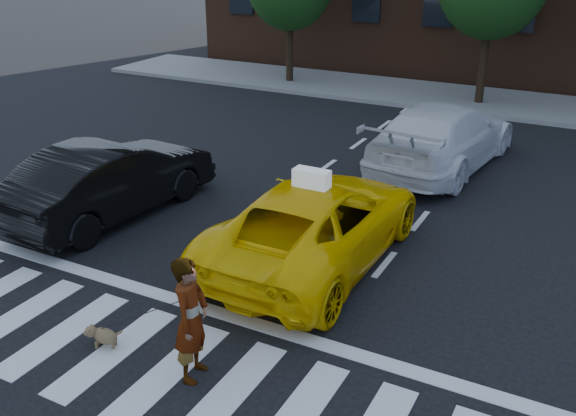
{
  "coord_description": "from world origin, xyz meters",
  "views": [
    {
      "loc": [
        4.9,
        -5.7,
        5.7
      ],
      "look_at": [
        -0.03,
        3.66,
        1.1
      ],
      "focal_mm": 40.0,
      "sensor_mm": 36.0,
      "label": 1
    }
  ],
  "objects_px": {
    "taxi": "(316,222)",
    "black_sedan": "(111,179)",
    "dog": "(102,335)",
    "white_suv": "(443,136)",
    "woman": "(191,319)"
  },
  "relations": [
    {
      "from": "taxi",
      "to": "black_sedan",
      "type": "distance_m",
      "value": 4.76
    },
    {
      "from": "taxi",
      "to": "dog",
      "type": "xyz_separation_m",
      "value": [
        -1.59,
        -3.97,
        -0.57
      ]
    },
    {
      "from": "black_sedan",
      "to": "dog",
      "type": "xyz_separation_m",
      "value": [
        3.17,
        -3.81,
        -0.62
      ]
    },
    {
      "from": "taxi",
      "to": "white_suv",
      "type": "height_order",
      "value": "white_suv"
    },
    {
      "from": "black_sedan",
      "to": "taxi",
      "type": "bearing_deg",
      "value": -173.77
    },
    {
      "from": "white_suv",
      "to": "black_sedan",
      "type": "bearing_deg",
      "value": 55.38
    },
    {
      "from": "taxi",
      "to": "white_suv",
      "type": "distance_m",
      "value": 6.2
    },
    {
      "from": "taxi",
      "to": "woman",
      "type": "xyz_separation_m",
      "value": [
        0.01,
        -3.88,
        0.15
      ]
    },
    {
      "from": "black_sedan",
      "to": "woman",
      "type": "xyz_separation_m",
      "value": [
        4.77,
        -3.72,
        0.1
      ]
    },
    {
      "from": "taxi",
      "to": "dog",
      "type": "bearing_deg",
      "value": 68.67
    },
    {
      "from": "taxi",
      "to": "dog",
      "type": "height_order",
      "value": "taxi"
    },
    {
      "from": "black_sedan",
      "to": "dog",
      "type": "height_order",
      "value": "black_sedan"
    },
    {
      "from": "taxi",
      "to": "dog",
      "type": "distance_m",
      "value": 4.32
    },
    {
      "from": "woman",
      "to": "taxi",
      "type": "bearing_deg",
      "value": -11.81
    },
    {
      "from": "black_sedan",
      "to": "white_suv",
      "type": "bearing_deg",
      "value": -126.4
    }
  ]
}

